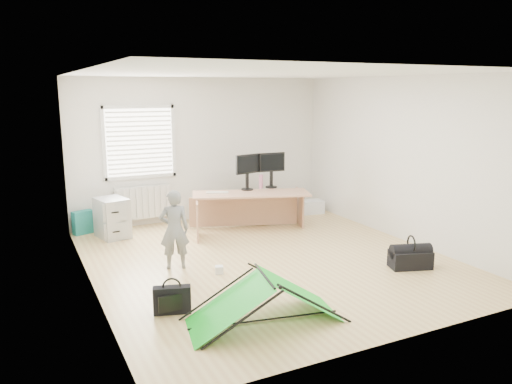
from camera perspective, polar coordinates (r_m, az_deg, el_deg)
name	(u,v)px	position (r m, az deg, el deg)	size (l,w,h in m)	color
ground	(268,259)	(7.49, 1.36, -7.69)	(5.50, 5.50, 0.00)	tan
back_wall	(202,149)	(9.66, -6.20, 4.86)	(5.00, 0.02, 2.70)	silver
window	(140,142)	(9.26, -13.16, 5.57)	(1.20, 0.06, 1.20)	silver
radiator	(143,202)	(9.39, -12.79, -1.13)	(1.00, 0.12, 0.60)	silver
desk	(251,212)	(8.85, -0.57, -2.30)	(2.04, 0.65, 0.70)	tan
filing_cabinet	(112,218)	(8.83, -16.12, -2.85)	(0.44, 0.58, 0.68)	#9FA2A4
monitor_left	(247,177)	(8.99, -1.02, 1.74)	(0.50, 0.11, 0.48)	black
monitor_right	(271,175)	(9.20, 1.76, 1.98)	(0.50, 0.11, 0.48)	black
keyboard	(217,192)	(8.79, -4.45, -0.04)	(0.39, 0.13, 0.02)	beige
thermos	(261,182)	(9.15, 0.57, 1.21)	(0.07, 0.07, 0.25)	#B86785
office_chair	(252,207)	(9.54, -0.48, -1.69)	(0.60, 0.62, 0.56)	black
person	(174,230)	(7.06, -9.32, -4.26)	(0.41, 0.27, 1.13)	slate
kite	(265,299)	(5.51, 0.98, -12.10)	(1.68, 0.74, 0.52)	#11BB22
storage_crate	(311,207)	(10.25, 6.33, -1.69)	(0.46, 0.33, 0.26)	silver
tote_bag	(83,222)	(9.23, -19.18, -3.29)	(0.34, 0.15, 0.41)	teal
laptop_bag	(172,300)	(5.82, -9.56, -12.06)	(0.42, 0.13, 0.32)	black
white_box	(219,270)	(6.94, -4.23, -8.85)	(0.11, 0.11, 0.11)	silver
duffel_bag	(410,259)	(7.44, 17.22, -7.37)	(0.57, 0.29, 0.25)	black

